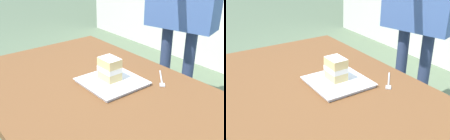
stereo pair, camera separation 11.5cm
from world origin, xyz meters
TOP-DOWN VIEW (x-y plane):
  - patio_table at (0.00, 0.00)m, footprint 1.25×0.88m
  - dessert_plate at (0.06, 0.09)m, footprint 0.26×0.26m
  - cake_slice at (0.04, 0.09)m, footprint 0.10×0.08m
  - dessert_fork at (0.18, 0.30)m, footprint 0.13×0.13m

SIDE VIEW (x-z plane):
  - patio_table at x=0.00m, z-range 0.25..0.96m
  - dessert_fork at x=0.18m, z-range 0.71..0.72m
  - dessert_plate at x=0.06m, z-range 0.71..0.73m
  - cake_slice at x=0.04m, z-range 0.73..0.83m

